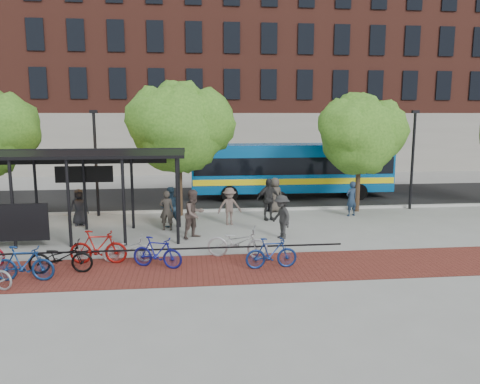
{
  "coord_description": "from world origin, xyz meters",
  "views": [
    {
      "loc": [
        -2.51,
        -19.46,
        4.95
      ],
      "look_at": [
        -0.36,
        0.4,
        1.6
      ],
      "focal_mm": 35.0,
      "sensor_mm": 36.0,
      "label": 1
    }
  ],
  "objects": [
    {
      "name": "bike_4",
      "position": [
        -6.58,
        -4.86,
        0.52
      ],
      "size": [
        1.96,
        0.69,
        1.03
      ],
      "primitive_type": "imported",
      "rotation": [
        0.0,
        0.0,
        1.57
      ],
      "color": "black",
      "rests_on": "ground"
    },
    {
      "name": "pedestrian_8",
      "position": [
        -2.37,
        -1.06,
        0.99
      ],
      "size": [
        1.22,
        1.19,
        1.97
      ],
      "primitive_type": "imported",
      "rotation": [
        0.0,
        0.0,
        0.7
      ],
      "color": "brown",
      "rests_on": "ground"
    },
    {
      "name": "pedestrian_0",
      "position": [
        -7.46,
        1.69,
        0.82
      ],
      "size": [
        0.89,
        0.67,
        1.65
      ],
      "primitive_type": "imported",
      "rotation": [
        0.0,
        0.0,
        0.19
      ],
      "color": "black",
      "rests_on": "ground"
    },
    {
      "name": "ground",
      "position": [
        0.0,
        0.0,
        0.0
      ],
      "size": [
        160.0,
        160.0,
        0.0
      ],
      "primitive_type": "plane",
      "color": "#9E9E99",
      "rests_on": "ground"
    },
    {
      "name": "bike_5",
      "position": [
        -5.59,
        -4.02,
        0.57
      ],
      "size": [
        1.94,
        0.68,
        1.14
      ],
      "primitive_type": "imported",
      "rotation": [
        0.0,
        0.0,
        1.49
      ],
      "color": "maroon",
      "rests_on": "ground"
    },
    {
      "name": "pedestrian_2",
      "position": [
        -3.41,
        0.96,
        0.89
      ],
      "size": [
        1.09,
        1.01,
        1.78
      ],
      "primitive_type": "imported",
      "rotation": [
        0.0,
        0.0,
        3.66
      ],
      "color": "#1F3549",
      "rests_on": "ground"
    },
    {
      "name": "bus",
      "position": [
        3.49,
        7.69,
        1.83
      ],
      "size": [
        11.8,
        2.92,
        3.18
      ],
      "rotation": [
        0.0,
        0.0,
        -0.01
      ],
      "color": "#08569C",
      "rests_on": "ground"
    },
    {
      "name": "pedestrian_6",
      "position": [
        1.78,
        3.6,
        0.88
      ],
      "size": [
        0.99,
        0.81,
        1.76
      ],
      "primitive_type": "imported",
      "rotation": [
        0.0,
        0.0,
        3.47
      ],
      "color": "#453F37",
      "rests_on": "ground"
    },
    {
      "name": "bike_11",
      "position": [
        0.06,
        -5.11,
        0.51
      ],
      "size": [
        1.72,
        0.58,
        1.02
      ],
      "primitive_type": "imported",
      "rotation": [
        0.0,
        0.0,
        1.63
      ],
      "color": "navy",
      "rests_on": "ground"
    },
    {
      "name": "tree_b",
      "position": [
        -2.9,
        3.35,
        4.46
      ],
      "size": [
        5.15,
        4.2,
        6.47
      ],
      "color": "#382619",
      "rests_on": "ground"
    },
    {
      "name": "pedestrian_5",
      "position": [
        1.65,
        3.8,
        0.81
      ],
      "size": [
        1.54,
        0.59,
        1.63
      ],
      "primitive_type": "imported",
      "rotation": [
        0.0,
        0.0,
        3.22
      ],
      "color": "black",
      "rests_on": "ground"
    },
    {
      "name": "pedestrian_3",
      "position": [
        -0.76,
        1.06,
        0.85
      ],
      "size": [
        1.17,
        0.78,
        1.69
      ],
      "primitive_type": "imported",
      "rotation": [
        0.0,
        0.0,
        0.14
      ],
      "color": "brown",
      "rests_on": "ground"
    },
    {
      "name": "bike_6",
      "position": [
        -4.64,
        -3.92,
        0.45
      ],
      "size": [
        1.73,
        0.66,
        0.89
      ],
      "primitive_type": "imported",
      "rotation": [
        0.0,
        0.0,
        1.53
      ],
      "color": "#BDBDC0",
      "rests_on": "ground"
    },
    {
      "name": "brick_strip",
      "position": [
        -2.0,
        -5.0,
        0.0
      ],
      "size": [
        24.0,
        3.0,
        0.01
      ],
      "primitive_type": "cube",
      "color": "maroon",
      "rests_on": "ground"
    },
    {
      "name": "pedestrian_1",
      "position": [
        -3.53,
        0.37,
        0.87
      ],
      "size": [
        0.67,
        0.48,
        1.73
      ],
      "primitive_type": "imported",
      "rotation": [
        0.0,
        0.0,
        3.03
      ],
      "color": "#37322C",
      "rests_on": "ground"
    },
    {
      "name": "pedestrian_9",
      "position": [
        1.1,
        -1.5,
        0.89
      ],
      "size": [
        0.99,
        1.3,
        1.77
      ],
      "primitive_type": "imported",
      "rotation": [
        0.0,
        0.0,
        5.04
      ],
      "color": "#2A2A2A",
      "rests_on": "ground"
    },
    {
      "name": "lamp_post_right",
      "position": [
        9.0,
        3.6,
        2.75
      ],
      "size": [
        0.35,
        0.2,
        5.12
      ],
      "color": "black",
      "rests_on": "ground"
    },
    {
      "name": "bike_10",
      "position": [
        -0.91,
        -3.86,
        0.56
      ],
      "size": [
        2.25,
        1.33,
        1.12
      ],
      "primitive_type": "imported",
      "rotation": [
        0.0,
        0.0,
        1.28
      ],
      "color": "#A6A6A9",
      "rests_on": "ground"
    },
    {
      "name": "asphalt_street",
      "position": [
        0.0,
        8.0,
        0.01
      ],
      "size": [
        160.0,
        8.0,
        0.01
      ],
      "primitive_type": "cube",
      "color": "black",
      "rests_on": "ground"
    },
    {
      "name": "building_brick",
      "position": [
        10.0,
        26.0,
        10.0
      ],
      "size": [
        55.0,
        14.0,
        20.0
      ],
      "primitive_type": "cube",
      "color": "brown",
      "rests_on": "ground"
    },
    {
      "name": "bike_3",
      "position": [
        -7.48,
        -5.47,
        0.54
      ],
      "size": [
        1.85,
        0.67,
        1.09
      ],
      "primitive_type": "imported",
      "rotation": [
        0.0,
        0.0,
        1.48
      ],
      "color": "navy",
      "rests_on": "ground"
    },
    {
      "name": "tree_c",
      "position": [
        6.09,
        3.35,
        4.05
      ],
      "size": [
        4.66,
        3.8,
        5.92
      ],
      "color": "#382619",
      "rests_on": "ground"
    },
    {
      "name": "pedestrian_7",
      "position": [
        5.32,
        2.27,
        0.86
      ],
      "size": [
        0.73,
        0.62,
        1.71
      ],
      "primitive_type": "imported",
      "rotation": [
        0.0,
        0.0,
        3.54
      ],
      "color": "#1E2F47",
      "rests_on": "ground"
    },
    {
      "name": "pedestrian_4",
      "position": [
        1.13,
        1.83,
        0.99
      ],
      "size": [
        1.24,
        0.73,
        1.98
      ],
      "primitive_type": "imported",
      "rotation": [
        0.0,
        0.0,
        6.51
      ],
      "color": "#2B2B2B",
      "rests_on": "ground"
    },
    {
      "name": "building_tower",
      "position": [
        -16.0,
        40.0,
        15.0
      ],
      "size": [
        22.0,
        22.0,
        30.0
      ],
      "primitive_type": "cube",
      "color": "#7A664C",
      "rests_on": "ground"
    },
    {
      "name": "lamp_post_left",
      "position": [
        -7.0,
        3.6,
        2.75
      ],
      "size": [
        0.35,
        0.2,
        5.12
      ],
      "color": "black",
      "rests_on": "ground"
    },
    {
      "name": "bike_7",
      "position": [
        -3.6,
        -4.65,
        0.52
      ],
      "size": [
        1.77,
        1.07,
        1.03
      ],
      "primitive_type": "imported",
      "rotation": [
        0.0,
        0.0,
        1.2
      ],
      "color": "navy",
      "rests_on": "ground"
    },
    {
      "name": "curb",
      "position": [
        0.0,
        4.0,
        0.06
      ],
      "size": [
        160.0,
        0.25,
        0.12
      ],
      "primitive_type": "cube",
      "color": "#B7B7B2",
      "rests_on": "ground"
    },
    {
      "name": "bus_shelter",
      "position": [
        -8.13,
        -0.48,
        3.0
      ],
      "size": [
        10.6,
        3.07,
        3.6
      ],
      "color": "black",
      "rests_on": "ground"
    },
    {
      "name": "bike_rack_rail",
      "position": [
        -3.3,
        -4.1,
        0.0
      ],
      "size": [
        12.0,
        0.05,
        0.95
      ],
      "primitive_type": "cube",
      "color": "black",
      "rests_on": "ground"
    }
  ]
}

